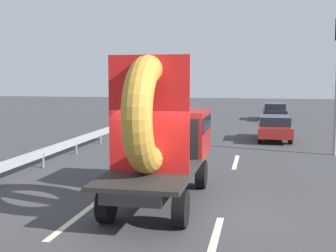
% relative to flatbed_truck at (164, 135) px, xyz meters
% --- Properties ---
extents(ground_plane, '(120.00, 120.00, 0.00)m').
position_rel_flatbed_truck_xyz_m(ground_plane, '(0.34, -0.99, -1.73)').
color(ground_plane, '#38383A').
extents(flatbed_truck, '(2.02, 5.65, 3.77)m').
position_rel_flatbed_truck_xyz_m(flatbed_truck, '(0.00, 0.00, 0.00)').
color(flatbed_truck, black).
rests_on(flatbed_truck, ground_plane).
extents(distant_sedan, '(1.68, 3.91, 1.28)m').
position_rel_flatbed_truck_xyz_m(distant_sedan, '(3.30, 12.09, -1.05)').
color(distant_sedan, black).
rests_on(distant_sedan, ground_plane).
extents(guardrail, '(0.10, 11.93, 0.71)m').
position_rel_flatbed_truck_xyz_m(guardrail, '(-5.15, 4.65, -1.21)').
color(guardrail, gray).
rests_on(guardrail, ground_plane).
extents(lane_dash_left_near, '(0.16, 2.99, 0.01)m').
position_rel_flatbed_truck_xyz_m(lane_dash_left_near, '(-1.65, -2.07, -1.73)').
color(lane_dash_left_near, beige).
rests_on(lane_dash_left_near, ground_plane).
extents(lane_dash_left_far, '(0.16, 2.63, 0.01)m').
position_rel_flatbed_truck_xyz_m(lane_dash_left_far, '(-1.65, 5.81, -1.73)').
color(lane_dash_left_far, beige).
rests_on(lane_dash_left_far, ground_plane).
extents(lane_dash_right_near, '(0.16, 2.94, 0.01)m').
position_rel_flatbed_truck_xyz_m(lane_dash_right_near, '(1.65, -2.82, -1.73)').
color(lane_dash_right_near, beige).
rests_on(lane_dash_right_near, ground_plane).
extents(lane_dash_right_far, '(0.16, 2.89, 0.01)m').
position_rel_flatbed_truck_xyz_m(lane_dash_right_far, '(1.65, 5.66, -1.73)').
color(lane_dash_right_far, beige).
rests_on(lane_dash_right_far, ground_plane).
extents(oncoming_car, '(1.70, 3.97, 1.30)m').
position_rel_flatbed_truck_xyz_m(oncoming_car, '(3.69, 23.47, -1.04)').
color(oncoming_car, black).
rests_on(oncoming_car, ground_plane).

